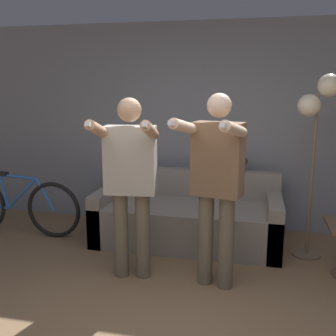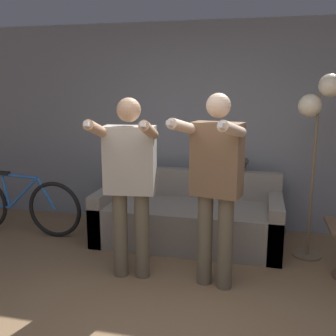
{
  "view_description": "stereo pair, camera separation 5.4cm",
  "coord_description": "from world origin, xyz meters",
  "px_view_note": "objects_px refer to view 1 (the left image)",
  "views": [
    {
      "loc": [
        0.56,
        -2.32,
        1.82
      ],
      "look_at": [
        -0.29,
        1.52,
        0.99
      ],
      "focal_mm": 42.0,
      "sensor_mm": 36.0,
      "label": 1
    },
    {
      "loc": [
        0.61,
        -2.31,
        1.82
      ],
      "look_at": [
        -0.29,
        1.52,
        0.99
      ],
      "focal_mm": 42.0,
      "sensor_mm": 36.0,
      "label": 2
    }
  ],
  "objects_px": {
    "person_right": "(217,178)",
    "cat": "(233,164)",
    "couch": "(187,219)",
    "bicycle": "(16,206)",
    "person_left": "(130,176)",
    "floor_lamp": "(318,112)"
  },
  "relations": [
    {
      "from": "person_right",
      "to": "floor_lamp",
      "type": "bearing_deg",
      "value": 56.89
    },
    {
      "from": "couch",
      "to": "cat",
      "type": "distance_m",
      "value": 0.86
    },
    {
      "from": "person_right",
      "to": "floor_lamp",
      "type": "height_order",
      "value": "floor_lamp"
    },
    {
      "from": "couch",
      "to": "person_left",
      "type": "height_order",
      "value": "person_left"
    },
    {
      "from": "floor_lamp",
      "to": "bicycle",
      "type": "bearing_deg",
      "value": -177.94
    },
    {
      "from": "person_left",
      "to": "person_right",
      "type": "relative_size",
      "value": 0.98
    },
    {
      "from": "couch",
      "to": "person_left",
      "type": "xyz_separation_m",
      "value": [
        -0.37,
        -0.98,
        0.73
      ]
    },
    {
      "from": "cat",
      "to": "person_left",
      "type": "bearing_deg",
      "value": -123.02
    },
    {
      "from": "floor_lamp",
      "to": "bicycle",
      "type": "height_order",
      "value": "floor_lamp"
    },
    {
      "from": "cat",
      "to": "floor_lamp",
      "type": "bearing_deg",
      "value": -27.44
    },
    {
      "from": "couch",
      "to": "person_right",
      "type": "relative_size",
      "value": 1.21
    },
    {
      "from": "person_left",
      "to": "floor_lamp",
      "type": "relative_size",
      "value": 0.89
    },
    {
      "from": "bicycle",
      "to": "person_left",
      "type": "bearing_deg",
      "value": -23.81
    },
    {
      "from": "cat",
      "to": "bicycle",
      "type": "relative_size",
      "value": 0.26
    },
    {
      "from": "person_left",
      "to": "floor_lamp",
      "type": "bearing_deg",
      "value": 20.84
    },
    {
      "from": "floor_lamp",
      "to": "couch",
      "type": "bearing_deg",
      "value": 176.11
    },
    {
      "from": "cat",
      "to": "couch",
      "type": "bearing_deg",
      "value": -144.45
    },
    {
      "from": "cat",
      "to": "bicycle",
      "type": "distance_m",
      "value": 2.71
    },
    {
      "from": "cat",
      "to": "bicycle",
      "type": "bearing_deg",
      "value": -167.69
    },
    {
      "from": "couch",
      "to": "person_right",
      "type": "xyz_separation_m",
      "value": [
        0.42,
        -0.98,
        0.75
      ]
    },
    {
      "from": "bicycle",
      "to": "cat",
      "type": "bearing_deg",
      "value": 12.31
    },
    {
      "from": "person_right",
      "to": "cat",
      "type": "xyz_separation_m",
      "value": [
        0.07,
        1.33,
        -0.14
      ]
    }
  ]
}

